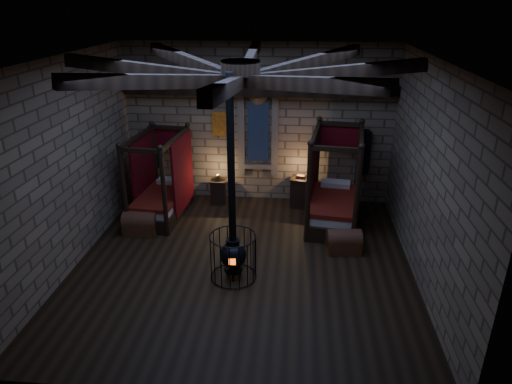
# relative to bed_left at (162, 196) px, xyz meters

# --- Properties ---
(room) EXTENTS (7.02, 7.02, 4.29)m
(room) POSITION_rel_bed_left_xyz_m (2.33, -2.07, 3.22)
(room) COLOR black
(room) RESTS_ON ground
(bed_left) EXTENTS (1.23, 2.11, 2.13)m
(bed_left) POSITION_rel_bed_left_xyz_m (0.00, 0.00, 0.00)
(bed_left) COLOR black
(bed_left) RESTS_ON ground
(bed_right) EXTENTS (1.42, 2.34, 2.31)m
(bed_right) POSITION_rel_bed_left_xyz_m (4.32, 0.02, 0.05)
(bed_right) COLOR black
(bed_right) RESTS_ON ground
(trunk_left) EXTENTS (0.80, 0.52, 0.57)m
(trunk_left) POSITION_rel_bed_left_xyz_m (-0.25, -1.03, -0.27)
(trunk_left) COLOR brown
(trunk_left) RESTS_ON ground
(trunk_right) EXTENTS (0.78, 0.54, 0.54)m
(trunk_right) POSITION_rel_bed_left_xyz_m (4.48, -1.43, -0.29)
(trunk_right) COLOR brown
(trunk_right) RESTS_ON ground
(nightstand_left) EXTENTS (0.45, 0.43, 0.83)m
(nightstand_left) POSITION_rel_bed_left_xyz_m (1.30, 0.86, -0.17)
(nightstand_left) COLOR black
(nightstand_left) RESTS_ON ground
(nightstand_right) EXTENTS (0.58, 0.57, 0.89)m
(nightstand_right) POSITION_rel_bed_left_xyz_m (3.50, 0.86, -0.11)
(nightstand_right) COLOR black
(nightstand_right) RESTS_ON ground
(stove) EXTENTS (0.93, 0.93, 4.05)m
(stove) POSITION_rel_bed_left_xyz_m (2.20, -2.67, 0.07)
(stove) COLOR black
(stove) RESTS_ON ground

